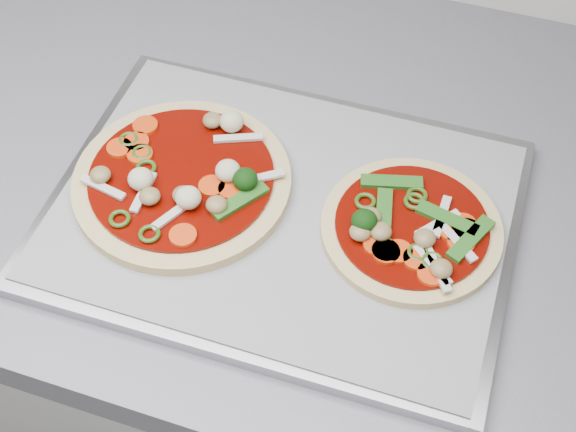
% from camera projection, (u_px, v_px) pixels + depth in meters
% --- Properties ---
extents(base_cabinet, '(3.60, 0.60, 0.86)m').
position_uv_depth(base_cabinet, '(157.00, 329.00, 1.22)').
color(base_cabinet, '#BCBCBA').
rests_on(base_cabinet, ground).
extents(countertop, '(3.60, 0.60, 0.04)m').
position_uv_depth(countertop, '(103.00, 122.00, 0.87)').
color(countertop, slate).
rests_on(countertop, base_cabinet).
extents(baking_tray, '(0.43, 0.32, 0.01)m').
position_uv_depth(baking_tray, '(282.00, 215.00, 0.76)').
color(baking_tray, gray).
rests_on(baking_tray, countertop).
extents(parchment, '(0.41, 0.30, 0.00)m').
position_uv_depth(parchment, '(282.00, 209.00, 0.75)').
color(parchment, gray).
rests_on(parchment, baking_tray).
extents(pizza_left, '(0.22, 0.22, 0.04)m').
position_uv_depth(pizza_left, '(183.00, 180.00, 0.76)').
color(pizza_left, '#D3B476').
rests_on(pizza_left, parchment).
extents(pizza_right, '(0.17, 0.17, 0.03)m').
position_uv_depth(pizza_right, '(410.00, 229.00, 0.72)').
color(pizza_right, '#D3B476').
rests_on(pizza_right, parchment).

